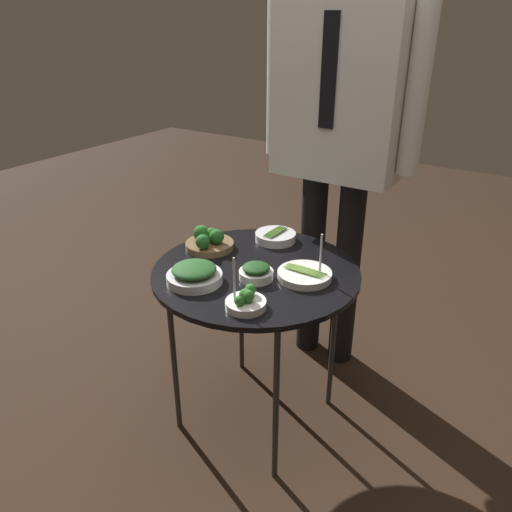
# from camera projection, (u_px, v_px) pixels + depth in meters

# --- Properties ---
(ground_plane) EXTENTS (8.00, 8.00, 0.00)m
(ground_plane) POSITION_uv_depth(u_px,v_px,m) (256.00, 414.00, 1.96)
(ground_plane) COLOR black
(serving_cart) EXTENTS (0.70, 0.70, 0.64)m
(serving_cart) POSITION_uv_depth(u_px,v_px,m) (256.00, 280.00, 1.70)
(serving_cart) COLOR black
(serving_cart) RESTS_ON ground_plane
(bowl_spinach_back_left) EXTENTS (0.11, 0.11, 0.05)m
(bowl_spinach_back_left) POSITION_uv_depth(u_px,v_px,m) (256.00, 272.00, 1.61)
(bowl_spinach_back_left) COLOR white
(bowl_spinach_back_left) RESTS_ON serving_cart
(bowl_asparagus_near_rim) EXTENTS (0.15, 0.15, 0.04)m
(bowl_asparagus_near_rim) POSITION_uv_depth(u_px,v_px,m) (275.00, 236.00, 1.89)
(bowl_asparagus_near_rim) COLOR silver
(bowl_asparagus_near_rim) RESTS_ON serving_cart
(bowl_asparagus_mid_left) EXTENTS (0.18, 0.18, 0.16)m
(bowl_asparagus_mid_left) POSITION_uv_depth(u_px,v_px,m) (305.00, 274.00, 1.62)
(bowl_asparagus_mid_left) COLOR white
(bowl_asparagus_mid_left) RESTS_ON serving_cart
(bowl_broccoli_front_right) EXTENTS (0.12, 0.12, 0.16)m
(bowl_broccoli_front_right) POSITION_uv_depth(u_px,v_px,m) (246.00, 301.00, 1.46)
(bowl_broccoli_front_right) COLOR white
(bowl_broccoli_front_right) RESTS_ON serving_cart
(bowl_broccoli_front_left) EXTENTS (0.18, 0.18, 0.08)m
(bowl_broccoli_front_left) POSITION_uv_depth(u_px,v_px,m) (209.00, 241.00, 1.82)
(bowl_broccoli_front_left) COLOR brown
(bowl_broccoli_front_left) RESTS_ON serving_cart
(bowl_spinach_back_right) EXTENTS (0.18, 0.18, 0.06)m
(bowl_spinach_back_right) POSITION_uv_depth(u_px,v_px,m) (194.00, 274.00, 1.59)
(bowl_spinach_back_right) COLOR silver
(bowl_spinach_back_right) RESTS_ON serving_cart
(waiter_figure) EXTENTS (0.63, 0.24, 1.71)m
(waiter_figure) POSITION_uv_depth(u_px,v_px,m) (340.00, 114.00, 1.86)
(waiter_figure) COLOR black
(waiter_figure) RESTS_ON ground_plane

